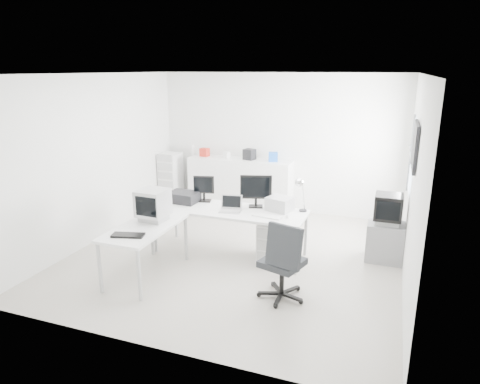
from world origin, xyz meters
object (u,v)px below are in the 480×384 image
(drawer_pedestal, at_px, (273,241))
(laser_printer, at_px, (280,204))
(sideboard, at_px, (240,184))
(office_chair, at_px, (282,259))
(side_desk, at_px, (146,251))
(main_desk, at_px, (230,232))
(laptop, at_px, (230,205))
(inkjet_printer, at_px, (184,197))
(crt_tv, at_px, (388,210))
(tv_cabinet, at_px, (385,242))
(crt_monitor, at_px, (153,207))
(lcd_monitor_small, at_px, (204,189))
(filing_cabinet, at_px, (171,179))
(lcd_monitor_large, at_px, (256,191))

(drawer_pedestal, height_order, laser_printer, laser_printer)
(sideboard, bearing_deg, office_chair, -61.75)
(office_chair, bearing_deg, side_desk, -161.44)
(main_desk, distance_m, laptop, 0.49)
(drawer_pedestal, distance_m, inkjet_printer, 1.64)
(laptop, bearing_deg, crt_tv, 7.58)
(side_desk, distance_m, laptop, 1.43)
(side_desk, height_order, sideboard, sideboard)
(main_desk, xyz_separation_m, tv_cabinet, (2.34, 0.59, -0.08))
(laser_printer, relative_size, crt_monitor, 0.90)
(inkjet_printer, bearing_deg, main_desk, -3.67)
(main_desk, distance_m, lcd_monitor_small, 0.84)
(laptop, relative_size, tv_cabinet, 0.54)
(drawer_pedestal, bearing_deg, main_desk, -175.91)
(crt_tv, relative_size, filing_cabinet, 0.45)
(drawer_pedestal, bearing_deg, inkjet_printer, 178.15)
(main_desk, xyz_separation_m, drawer_pedestal, (0.70, 0.05, -0.08))
(drawer_pedestal, relative_size, lcd_monitor_small, 1.41)
(drawer_pedestal, distance_m, lcd_monitor_large, 0.82)
(crt_tv, bearing_deg, sideboard, 151.46)
(main_desk, xyz_separation_m, lcd_monitor_small, (-0.55, 0.25, 0.59))
(tv_cabinet, distance_m, crt_tv, 0.52)
(inkjet_printer, distance_m, office_chair, 2.31)
(laptop, relative_size, sideboard, 0.15)
(lcd_monitor_large, height_order, crt_monitor, lcd_monitor_large)
(laser_printer, height_order, tv_cabinet, laser_printer)
(laptop, xyz_separation_m, crt_tv, (2.29, 0.69, -0.03))
(laser_printer, xyz_separation_m, office_chair, (0.38, -1.27, -0.31))
(laser_printer, bearing_deg, lcd_monitor_large, -167.93)
(side_desk, bearing_deg, inkjet_printer, 90.00)
(sideboard, bearing_deg, side_desk, -94.03)
(crt_monitor, xyz_separation_m, office_chair, (1.98, -0.20, -0.41))
(laptop, bearing_deg, main_desk, 107.39)
(inkjet_printer, distance_m, lcd_monitor_large, 1.22)
(laptop, bearing_deg, filing_cabinet, 126.83)
(drawer_pedestal, distance_m, crt_tv, 1.80)
(main_desk, distance_m, crt_tv, 2.45)
(main_desk, height_order, lcd_monitor_large, lcd_monitor_large)
(main_desk, height_order, filing_cabinet, filing_cabinet)
(main_desk, relative_size, office_chair, 2.21)
(main_desk, height_order, sideboard, sideboard)
(lcd_monitor_large, xyz_separation_m, crt_tv, (1.99, 0.34, -0.18))
(side_desk, relative_size, crt_monitor, 3.45)
(laser_printer, xyz_separation_m, filing_cabinet, (-2.91, 1.82, -0.29))
(main_desk, bearing_deg, lcd_monitor_small, 155.56)
(crt_tv, height_order, sideboard, sideboard)
(inkjet_printer, distance_m, sideboard, 2.13)
(main_desk, bearing_deg, lcd_monitor_large, 35.54)
(filing_cabinet, bearing_deg, crt_monitor, -65.55)
(sideboard, bearing_deg, lcd_monitor_large, -63.56)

